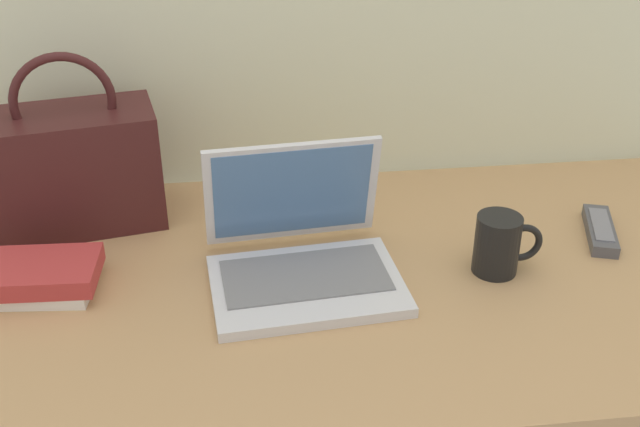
{
  "coord_description": "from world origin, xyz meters",
  "views": [
    {
      "loc": [
        -0.16,
        -1.08,
        0.76
      ],
      "look_at": [
        -0.03,
        0.0,
        0.15
      ],
      "focal_mm": 43.22,
      "sensor_mm": 36.0,
      "label": 1
    }
  ],
  "objects_px": {
    "handbag": "(75,166)",
    "book_stack": "(43,276)",
    "coffee_mug": "(499,244)",
    "laptop": "(302,252)",
    "remote_control_near": "(600,230)"
  },
  "relations": [
    {
      "from": "laptop",
      "to": "handbag",
      "type": "height_order",
      "value": "handbag"
    },
    {
      "from": "laptop",
      "to": "handbag",
      "type": "distance_m",
      "value": 0.46
    },
    {
      "from": "laptop",
      "to": "handbag",
      "type": "bearing_deg",
      "value": 149.56
    },
    {
      "from": "remote_control_near",
      "to": "coffee_mug",
      "type": "bearing_deg",
      "value": -158.35
    },
    {
      "from": "handbag",
      "to": "laptop",
      "type": "bearing_deg",
      "value": -30.44
    },
    {
      "from": "remote_control_near",
      "to": "handbag",
      "type": "distance_m",
      "value": 0.97
    },
    {
      "from": "handbag",
      "to": "book_stack",
      "type": "distance_m",
      "value": 0.24
    },
    {
      "from": "coffee_mug",
      "to": "handbag",
      "type": "bearing_deg",
      "value": 160.51
    },
    {
      "from": "coffee_mug",
      "to": "handbag",
      "type": "relative_size",
      "value": 0.35
    },
    {
      "from": "remote_control_near",
      "to": "laptop",
      "type": "bearing_deg",
      "value": -173.37
    },
    {
      "from": "laptop",
      "to": "handbag",
      "type": "relative_size",
      "value": 0.99
    },
    {
      "from": "laptop",
      "to": "remote_control_near",
      "type": "height_order",
      "value": "laptop"
    },
    {
      "from": "laptop",
      "to": "book_stack",
      "type": "relative_size",
      "value": 1.79
    },
    {
      "from": "coffee_mug",
      "to": "book_stack",
      "type": "distance_m",
      "value": 0.75
    },
    {
      "from": "remote_control_near",
      "to": "handbag",
      "type": "height_order",
      "value": "handbag"
    }
  ]
}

